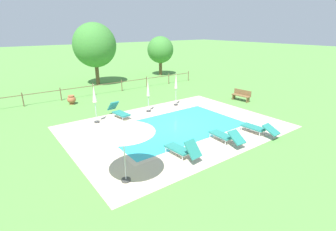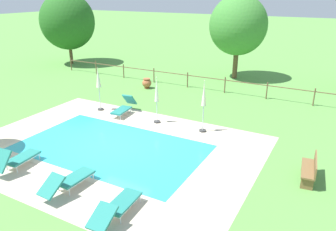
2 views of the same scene
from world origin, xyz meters
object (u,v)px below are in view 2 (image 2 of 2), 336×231
object	(u,v)px
patio_umbrella_closed_row_west	(157,94)
patio_umbrella_closed_row_mid_west	(98,81)
sun_lounger_north_end	(117,206)
terracotta_urn_near_fence	(147,83)
sun_lounger_north_near_steps	(69,180)
wooden_bench_lawn_side	(310,168)
tree_far_west	(67,21)
sun_lounger_north_mid	(17,159)
patio_umbrella_closed_row_centre	(204,99)
sun_lounger_north_far	(124,107)
tree_west_mid	(238,25)

from	to	relation	value
patio_umbrella_closed_row_west	patio_umbrella_closed_row_mid_west	world-z (taller)	patio_umbrella_closed_row_mid_west
sun_lounger_north_end	terracotta_urn_near_fence	xyz separation A→B (m)	(-6.44, 11.83, 0.02)
sun_lounger_north_near_steps	wooden_bench_lawn_side	distance (m)	8.22
patio_umbrella_closed_row_mid_west	tree_far_west	world-z (taller)	tree_far_west
sun_lounger_north_near_steps	sun_lounger_north_end	size ratio (longest dim) A/B	0.97
patio_umbrella_closed_row_west	terracotta_urn_near_fence	xyz separation A→B (m)	(-3.73, 4.97, -1.11)
patio_umbrella_closed_row_west	sun_lounger_north_mid	bearing A→B (deg)	-109.57
patio_umbrella_closed_row_west	tree_far_west	bearing A→B (deg)	148.72
patio_umbrella_closed_row_west	patio_umbrella_closed_row_centre	xyz separation A→B (m)	(2.45, 0.07, 0.13)
sun_lounger_north_near_steps	sun_lounger_north_end	world-z (taller)	sun_lounger_north_near_steps
sun_lounger_north_far	sun_lounger_north_near_steps	bearing A→B (deg)	-68.55
terracotta_urn_near_fence	tree_west_mid	bearing A→B (deg)	52.36
sun_lounger_north_end	tree_far_west	world-z (taller)	tree_far_west
sun_lounger_north_mid	terracotta_urn_near_fence	size ratio (longest dim) A/B	2.80
sun_lounger_north_near_steps	tree_west_mid	bearing A→B (deg)	89.57
patio_umbrella_closed_row_mid_west	wooden_bench_lawn_side	distance (m)	11.35
patio_umbrella_closed_row_mid_west	tree_west_mid	xyz separation A→B (m)	(4.29, 10.49, 2.23)
wooden_bench_lawn_side	terracotta_urn_near_fence	size ratio (longest dim) A/B	2.26
patio_umbrella_closed_row_mid_west	terracotta_urn_near_fence	distance (m)	5.05
patio_umbrella_closed_row_west	tree_west_mid	world-z (taller)	tree_west_mid
wooden_bench_lawn_side	terracotta_urn_near_fence	distance (m)	13.15
sun_lounger_north_mid	tree_far_west	distance (m)	19.25
patio_umbrella_closed_row_west	wooden_bench_lawn_side	world-z (taller)	patio_umbrella_closed_row_west
wooden_bench_lawn_side	tree_west_mid	xyz separation A→B (m)	(-6.79, 12.64, 3.40)
sun_lounger_north_near_steps	sun_lounger_north_mid	distance (m)	2.74
tree_west_mid	tree_far_west	bearing A→B (deg)	-171.94
sun_lounger_north_near_steps	patio_umbrella_closed_row_mid_west	distance (m)	7.90
sun_lounger_north_far	wooden_bench_lawn_side	size ratio (longest dim) A/B	1.26
sun_lounger_north_mid	patio_umbrella_closed_row_centre	world-z (taller)	patio_umbrella_closed_row_centre
sun_lounger_north_far	tree_far_west	distance (m)	14.86
patio_umbrella_closed_row_west	wooden_bench_lawn_side	bearing A→B (deg)	-15.58
sun_lounger_north_near_steps	sun_lounger_north_mid	size ratio (longest dim) A/B	1.07
sun_lounger_north_end	patio_umbrella_closed_row_mid_west	size ratio (longest dim) A/B	0.88
sun_lounger_north_far	patio_umbrella_closed_row_centre	bearing A→B (deg)	-1.37
sun_lounger_north_end	terracotta_urn_near_fence	distance (m)	13.47
patio_umbrella_closed_row_centre	sun_lounger_north_end	bearing A→B (deg)	-87.89
sun_lounger_north_mid	sun_lounger_north_far	world-z (taller)	sun_lounger_north_mid
wooden_bench_lawn_side	tree_west_mid	size ratio (longest dim) A/B	0.26
sun_lounger_north_far	tree_west_mid	bearing A→B (deg)	75.16
terracotta_urn_near_fence	tree_far_west	world-z (taller)	tree_far_west
sun_lounger_north_end	tree_far_west	distance (m)	22.96
sun_lounger_north_mid	tree_west_mid	world-z (taller)	tree_west_mid
sun_lounger_north_near_steps	patio_umbrella_closed_row_centre	size ratio (longest dim) A/B	0.82
wooden_bench_lawn_side	tree_far_west	size ratio (longest dim) A/B	0.25
patio_umbrella_closed_row_west	tree_far_west	world-z (taller)	tree_far_west
patio_umbrella_closed_row_mid_west	sun_lounger_north_end	bearing A→B (deg)	-47.30
tree_west_mid	sun_lounger_north_mid	bearing A→B (deg)	-99.58
sun_lounger_north_end	patio_umbrella_closed_row_west	distance (m)	7.46
patio_umbrella_closed_row_mid_west	terracotta_urn_near_fence	xyz separation A→B (m)	(-0.03, 4.89, -1.26)
sun_lounger_north_mid	wooden_bench_lawn_side	xyz separation A→B (m)	(9.65, 4.33, 0.07)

